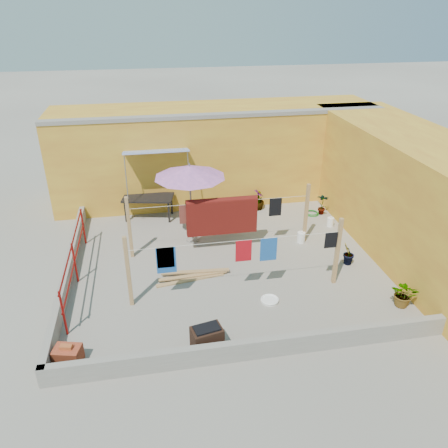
{
  "coord_description": "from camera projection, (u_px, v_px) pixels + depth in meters",
  "views": [
    {
      "loc": [
        -1.86,
        -9.92,
        6.31
      ],
      "look_at": [
        0.0,
        0.3,
        1.03
      ],
      "focal_mm": 35.0,
      "sensor_mm": 36.0,
      "label": 1
    }
  ],
  "objects": [
    {
      "name": "ground",
      "position": [
        226.0,
        263.0,
        11.85
      ],
      "size": [
        80.0,
        80.0,
        0.0
      ],
      "primitive_type": "plane",
      "color": "#9E998E",
      "rests_on": "ground"
    },
    {
      "name": "wall_back",
      "position": [
        215.0,
        153.0,
        15.32
      ],
      "size": [
        11.0,
        3.27,
        3.21
      ],
      "color": "gold",
      "rests_on": "ground"
    },
    {
      "name": "wall_right",
      "position": [
        412.0,
        195.0,
        11.96
      ],
      "size": [
        2.4,
        9.0,
        3.2
      ],
      "primitive_type": "cube",
      "color": "gold",
      "rests_on": "ground"
    },
    {
      "name": "parapet_front",
      "position": [
        259.0,
        348.0,
        8.61
      ],
      "size": [
        8.3,
        0.16,
        0.44
      ],
      "primitive_type": "cube",
      "color": "gray",
      "rests_on": "ground"
    },
    {
      "name": "parapet_left",
      "position": [
        68.0,
        271.0,
        11.1
      ],
      "size": [
        0.16,
        7.3,
        0.44
      ],
      "primitive_type": "cube",
      "color": "gray",
      "rests_on": "ground"
    },
    {
      "name": "red_railing",
      "position": [
        74.0,
        257.0,
        10.74
      ],
      "size": [
        0.05,
        4.2,
        1.1
      ],
      "color": "maroon",
      "rests_on": "ground"
    },
    {
      "name": "clothesline_rig",
      "position": [
        223.0,
        220.0,
        11.91
      ],
      "size": [
        5.09,
        2.35,
        1.8
      ],
      "color": "tan",
      "rests_on": "ground"
    },
    {
      "name": "patio_umbrella",
      "position": [
        190.0,
        172.0,
        11.99
      ],
      "size": [
        2.2,
        2.2,
        2.39
      ],
      "color": "gray",
      "rests_on": "ground"
    },
    {
      "name": "outdoor_table",
      "position": [
        148.0,
        199.0,
        14.04
      ],
      "size": [
        1.72,
        1.1,
        0.75
      ],
      "color": "black",
      "rests_on": "ground"
    },
    {
      "name": "brick_stack",
      "position": [
        68.0,
        355.0,
        8.47
      ],
      "size": [
        0.59,
        0.48,
        0.45
      ],
      "color": "#AA4627",
      "rests_on": "ground"
    },
    {
      "name": "lumber_pile",
      "position": [
        193.0,
        276.0,
        11.19
      ],
      "size": [
        1.92,
        0.56,
        0.11
      ],
      "color": "tan",
      "rests_on": "ground"
    },
    {
      "name": "brazier",
      "position": [
        207.0,
        338.0,
        8.8
      ],
      "size": [
        0.68,
        0.53,
        0.55
      ],
      "color": "black",
      "rests_on": "ground"
    },
    {
      "name": "white_basin",
      "position": [
        270.0,
        300.0,
        10.3
      ],
      "size": [
        0.44,
        0.44,
        0.08
      ],
      "color": "white",
      "rests_on": "ground"
    },
    {
      "name": "water_jug_a",
      "position": [
        330.0,
        222.0,
        13.74
      ],
      "size": [
        0.21,
        0.21,
        0.33
      ],
      "color": "white",
      "rests_on": "ground"
    },
    {
      "name": "water_jug_b",
      "position": [
        301.0,
        237.0,
        12.8
      ],
      "size": [
        0.23,
        0.23,
        0.37
      ],
      "color": "white",
      "rests_on": "ground"
    },
    {
      "name": "green_hose",
      "position": [
        312.0,
        213.0,
        14.57
      ],
      "size": [
        0.47,
        0.47,
        0.07
      ],
      "color": "#1B7A1F",
      "rests_on": "ground"
    },
    {
      "name": "plant_back_a",
      "position": [
        227.0,
        215.0,
        13.56
      ],
      "size": [
        0.95,
        0.9,
        0.83
      ],
      "primitive_type": "imported",
      "rotation": [
        0.0,
        0.0,
        0.44
      ],
      "color": "#1E5418",
      "rests_on": "ground"
    },
    {
      "name": "plant_back_b",
      "position": [
        258.0,
        200.0,
        14.77
      ],
      "size": [
        0.44,
        0.44,
        0.7
      ],
      "primitive_type": "imported",
      "rotation": [
        0.0,
        0.0,
        1.43
      ],
      "color": "#1E5418",
      "rests_on": "ground"
    },
    {
      "name": "plant_right_a",
      "position": [
        322.0,
        204.0,
        14.41
      ],
      "size": [
        0.47,
        0.44,
        0.74
      ],
      "primitive_type": "imported",
      "rotation": [
        0.0,
        0.0,
        2.56
      ],
      "color": "#1E5418",
      "rests_on": "ground"
    },
    {
      "name": "plant_right_b",
      "position": [
        348.0,
        254.0,
        11.63
      ],
      "size": [
        0.46,
        0.46,
        0.66
      ],
      "primitive_type": "imported",
      "rotation": [
        0.0,
        0.0,
        3.87
      ],
      "color": "#1E5418",
      "rests_on": "ground"
    },
    {
      "name": "plant_right_c",
      "position": [
        404.0,
        294.0,
        10.03
      ],
      "size": [
        0.78,
        0.76,
        0.65
      ],
      "primitive_type": "imported",
      "rotation": [
        0.0,
        0.0,
        5.66
      ],
      "color": "#1E5418",
      "rests_on": "ground"
    }
  ]
}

